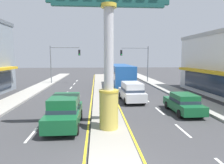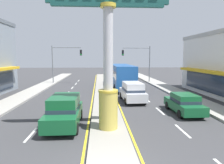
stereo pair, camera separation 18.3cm
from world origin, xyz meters
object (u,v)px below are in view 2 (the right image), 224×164
Objects in this scene: district_sign at (108,52)px; suv_mid_left_lane at (64,111)px; suv_far_right_lane at (132,92)px; traffic_light_right_side at (139,58)px; traffic_light_left_side at (63,58)px; sedan_near_right_lane at (184,103)px; bus_near_left_lane at (122,75)px.

district_sign is 4.64m from suv_mid_left_lane.
traffic_light_right_side is at bearing 76.19° from suv_far_right_lane.
suv_mid_left_lane is (-5.45, -6.73, 0.00)m from suv_far_right_lane.
traffic_light_left_side is 1.00× the size of traffic_light_right_side.
suv_far_right_lane is (-3.58, -14.58, -3.26)m from traffic_light_right_side.
suv_far_right_lane reaches higher than sedan_near_right_lane.
traffic_light_left_side is at bearing 123.85° from sedan_near_right_lane.
traffic_light_right_side reaches higher than bus_near_left_lane.
suv_mid_left_lane is at bearing -112.96° from traffic_light_right_side.
bus_near_left_lane is at bearing -122.69° from traffic_light_right_side.
suv_mid_left_lane is at bearing -128.98° from suv_far_right_lane.
traffic_light_right_side is 1.44× the size of sedan_near_right_lane.
district_sign is 1.81× the size of suv_far_right_lane.
traffic_light_left_side is 22.40m from sedan_near_right_lane.
suv_mid_left_lane reaches higher than sedan_near_right_lane.
sedan_near_right_lane is at bearing -56.15° from traffic_light_left_side.
bus_near_left_lane is (-3.30, 13.40, 1.08)m from sedan_near_right_lane.
traffic_light_left_side is 1.32× the size of suv_far_right_lane.
traffic_light_right_side is at bearing 89.14° from sedan_near_right_lane.
suv_far_right_lane is 9.03m from bus_near_left_lane.
traffic_light_right_side is at bearing 74.21° from district_sign.
suv_far_right_lane is (9.03, -13.97, -3.26)m from traffic_light_left_side.
bus_near_left_lane is (2.72, 16.71, -2.74)m from district_sign.
district_sign reaches higher than suv_far_right_lane.
sedan_near_right_lane is (-0.29, -18.98, -3.46)m from traffic_light_right_side.
suv_mid_left_lane is (-5.44, -15.72, -0.88)m from bus_near_left_lane.
sedan_near_right_lane is 13.84m from bus_near_left_lane.
traffic_light_left_side is at bearing 151.10° from bus_near_left_lane.
suv_far_right_lane is (-3.30, 4.41, 0.20)m from sedan_near_right_lane.
bus_near_left_lane is (9.03, -4.98, -2.38)m from traffic_light_left_side.
traffic_light_left_side is at bearing 106.21° from district_sign.
suv_far_right_lane is at bearing -57.13° from traffic_light_left_side.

